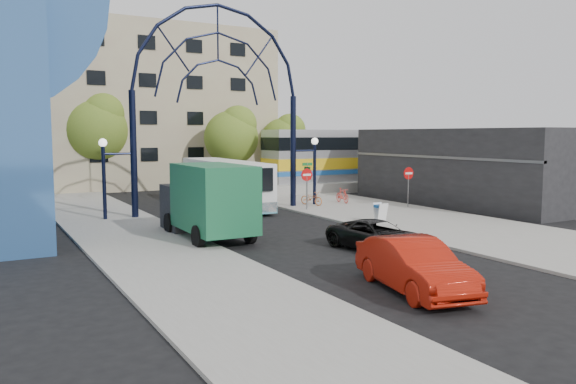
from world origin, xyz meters
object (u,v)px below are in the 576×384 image
bike_near_a (312,198)px  train_car (395,154)px  street_name_sign (307,175)px  green_truck (206,201)px  sandwich_board (380,210)px  red_sedan (414,265)px  black_suv (377,236)px  bike_near_b (342,195)px  city_bus (225,183)px  gateway_arch (218,66)px  tree_north_b (97,126)px  tree_north_c (285,138)px  do_not_enter_sign (408,177)px  stop_sign (307,179)px  tree_north_a (233,135)px

bike_near_a → train_car: bearing=10.9°
street_name_sign → green_truck: green_truck is taller
sandwich_board → red_sedan: (-7.03, -10.36, 0.05)m
black_suv → bike_near_b: (7.32, 12.93, -0.01)m
city_bus → bike_near_b: bearing=-17.3°
black_suv → bike_near_a: (4.88, 12.85, -0.04)m
gateway_arch → street_name_sign: 8.38m
tree_north_b → gateway_arch: bearing=-76.3°
tree_north_c → gateway_arch: bearing=-131.0°
green_truck → do_not_enter_sign: bearing=13.2°
black_suv → gateway_arch: bearing=87.5°
street_name_sign → sandwich_board: street_name_sign is taller
bike_near_b → stop_sign: bearing=-150.2°
train_car → tree_north_b: 25.27m
gateway_arch → red_sedan: bearing=-94.5°
tree_north_b → city_bus: size_ratio=0.73×
sandwich_board → stop_sign: bearing=97.6°
gateway_arch → train_car: size_ratio=0.54×
bike_near_a → bike_near_b: size_ratio=1.06×
sandwich_board → tree_north_a: tree_north_a is taller
city_bus → black_suv: 15.63m
sandwich_board → city_bus: city_bus is taller
tree_north_a → tree_north_b: tree_north_b is taller
green_truck → black_suv: size_ratio=1.53×
gateway_arch → city_bus: (1.33, 2.43, -7.00)m
street_name_sign → red_sedan: (-6.63, -16.98, -1.34)m
tree_north_c → bike_near_b: size_ratio=4.08×
sandwich_board → tree_north_c: (6.52, 21.95, 3.53)m
gateway_arch → black_suv: size_ratio=3.13×
stop_sign → do_not_enter_sign: bearing=-17.9°
sandwich_board → red_sedan: bearing=-124.2°
stop_sign → sandwich_board: 6.20m
gateway_arch → street_name_sign: gateway_arch is taller
sandwich_board → tree_north_c: tree_north_c is taller
stop_sign → green_truck: green_truck is taller
tree_north_b → city_bus: tree_north_b is taller
gateway_arch → bike_near_b: bearing=-1.6°
do_not_enter_sign → sandwich_board: bearing=-143.3°
stop_sign → bike_near_a: (1.38, 1.68, -1.43)m
do_not_enter_sign → bike_near_b: (-2.37, 3.76, -1.38)m
stop_sign → tree_north_b: bearing=115.8°
tree_north_b → bike_near_a: bearing=-58.2°
green_truck → bike_near_b: (12.26, 7.03, -1.07)m
city_bus → bike_near_a: (4.85, -2.75, -0.99)m
street_name_sign → tree_north_b: tree_north_b is taller
tree_north_b → tree_north_c: size_ratio=1.23×
bike_near_a → tree_north_a: bearing=70.2°
do_not_enter_sign → bike_near_a: bearing=142.6°
bike_near_a → tree_north_b: bearing=101.7°
gateway_arch → sandwich_board: gateway_arch is taller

